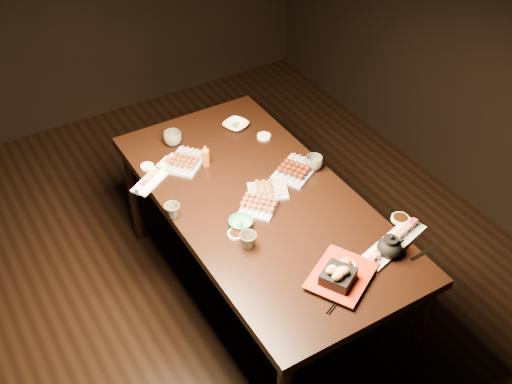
# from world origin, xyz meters

# --- Properties ---
(ground) EXTENTS (5.00, 5.00, 0.00)m
(ground) POSITION_xyz_m (0.00, 0.00, 0.00)
(ground) COLOR black
(ground) RESTS_ON ground
(dining_table) EXTENTS (1.27, 1.95, 0.75)m
(dining_table) POSITION_xyz_m (0.33, 0.17, 0.38)
(dining_table) COLOR black
(dining_table) RESTS_ON ground
(sushi_platter_near) EXTENTS (0.41, 0.21, 0.05)m
(sushi_platter_near) POSITION_xyz_m (0.70, -0.41, 0.77)
(sushi_platter_near) COLOR white
(sushi_platter_near) RESTS_ON dining_table
(sushi_platter_far) EXTENTS (0.34, 0.26, 0.04)m
(sushi_platter_far) POSITION_xyz_m (-0.05, 0.63, 0.77)
(sushi_platter_far) COLOR white
(sushi_platter_far) RESTS_ON dining_table
(yakitori_plate_center) EXTENTS (0.28, 0.28, 0.06)m
(yakitori_plate_center) POSITION_xyz_m (0.31, 0.15, 0.78)
(yakitori_plate_center) COLOR #828EB6
(yakitori_plate_center) RESTS_ON dining_table
(yakitori_plate_right) EXTENTS (0.24, 0.22, 0.05)m
(yakitori_plate_right) POSITION_xyz_m (0.39, 0.21, 0.78)
(yakitori_plate_right) COLOR #828EB6
(yakitori_plate_right) RESTS_ON dining_table
(yakitori_plate_left) EXTENTS (0.29, 0.28, 0.06)m
(yakitori_plate_left) POSITION_xyz_m (0.14, 0.65, 0.78)
(yakitori_plate_left) COLOR #828EB6
(yakitori_plate_left) RESTS_ON dining_table
(tsukune_plate) EXTENTS (0.30, 0.27, 0.06)m
(tsukune_plate) POSITION_xyz_m (0.61, 0.28, 0.78)
(tsukune_plate) COLOR #828EB6
(tsukune_plate) RESTS_ON dining_table
(edamame_bowl_green) EXTENTS (0.16, 0.16, 0.04)m
(edamame_bowl_green) POSITION_xyz_m (0.15, 0.06, 0.77)
(edamame_bowl_green) COLOR #2D8A6E
(edamame_bowl_green) RESTS_ON dining_table
(edamame_bowl_cream) EXTENTS (0.18, 0.18, 0.03)m
(edamame_bowl_cream) POSITION_xyz_m (0.54, 0.80, 0.77)
(edamame_bowl_cream) COLOR #F3EEC6
(edamame_bowl_cream) RESTS_ON dining_table
(tempura_tray) EXTENTS (0.38, 0.36, 0.11)m
(tempura_tray) POSITION_xyz_m (0.36, -0.46, 0.81)
(tempura_tray) COLOR black
(tempura_tray) RESTS_ON dining_table
(teacup_near_left) EXTENTS (0.10, 0.10, 0.08)m
(teacup_near_left) POSITION_xyz_m (0.11, -0.08, 0.79)
(teacup_near_left) COLOR #4C443A
(teacup_near_left) RESTS_ON dining_table
(teacup_mid_right) EXTENTS (0.13, 0.13, 0.08)m
(teacup_mid_right) POSITION_xyz_m (0.71, 0.25, 0.79)
(teacup_mid_right) COLOR #4C443A
(teacup_mid_right) RESTS_ON dining_table
(teacup_far_left) EXTENTS (0.09, 0.09, 0.07)m
(teacup_far_left) POSITION_xyz_m (-0.10, 0.30, 0.79)
(teacup_far_left) COLOR #4C443A
(teacup_far_left) RESTS_ON dining_table
(teacup_far_right) EXTENTS (0.13, 0.13, 0.08)m
(teacup_far_right) POSITION_xyz_m (0.16, 0.84, 0.79)
(teacup_far_right) COLOR #4C443A
(teacup_far_right) RESTS_ON dining_table
(teapot) EXTENTS (0.15, 0.15, 0.12)m
(teapot) POSITION_xyz_m (0.64, -0.45, 0.81)
(teapot) COLOR black
(teapot) RESTS_ON dining_table
(condiment_bottle) EXTENTS (0.05, 0.05, 0.13)m
(condiment_bottle) POSITION_xyz_m (0.23, 0.58, 0.81)
(condiment_bottle) COLOR brown
(condiment_bottle) RESTS_ON dining_table
(sauce_dish_west) EXTENTS (0.11, 0.11, 0.01)m
(sauce_dish_west) POSITION_xyz_m (0.10, 0.02, 0.76)
(sauce_dish_west) COLOR white
(sauce_dish_west) RESTS_ON dining_table
(sauce_dish_east) EXTENTS (0.09, 0.09, 0.01)m
(sauce_dish_east) POSITION_xyz_m (0.63, 0.64, 0.76)
(sauce_dish_east) COLOR white
(sauce_dish_east) RESTS_ON dining_table
(sauce_dish_se) EXTENTS (0.12, 0.12, 0.02)m
(sauce_dish_se) POSITION_xyz_m (0.84, -0.30, 0.76)
(sauce_dish_se) COLOR white
(sauce_dish_se) RESTS_ON dining_table
(sauce_dish_nw) EXTENTS (0.09, 0.09, 0.01)m
(sauce_dish_nw) POSITION_xyz_m (-0.05, 0.72, 0.76)
(sauce_dish_nw) COLOR white
(sauce_dish_nw) RESTS_ON dining_table
(chopsticks_near) EXTENTS (0.19, 0.10, 0.01)m
(chopsticks_near) POSITION_xyz_m (0.28, -0.55, 0.75)
(chopsticks_near) COLOR black
(chopsticks_near) RESTS_ON dining_table
(chopsticks_se) EXTENTS (0.19, 0.03, 0.01)m
(chopsticks_se) POSITION_xyz_m (0.80, -0.53, 0.75)
(chopsticks_se) COLOR black
(chopsticks_se) RESTS_ON dining_table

